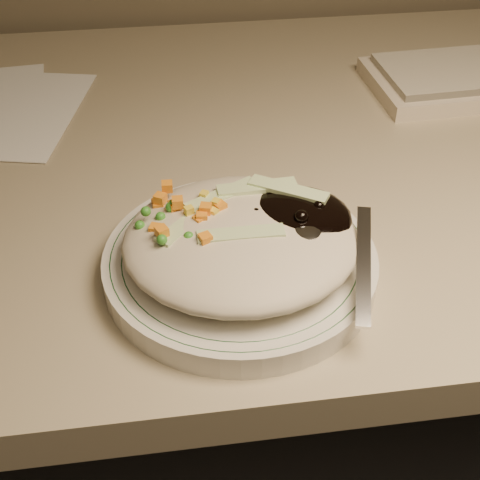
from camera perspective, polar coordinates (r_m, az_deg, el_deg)
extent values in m
cube|color=gray|center=(0.76, 3.07, 7.18)|extent=(1.40, 0.70, 0.04)
cylinder|color=silver|center=(0.56, 0.00, -2.06)|extent=(0.23, 0.23, 0.02)
torus|color=#144723|center=(0.56, 0.00, -1.28)|extent=(0.22, 0.22, 0.00)
torus|color=#144723|center=(0.56, 0.00, -1.28)|extent=(0.20, 0.20, 0.00)
ellipsoid|color=#B3A991|center=(0.54, 0.07, 0.01)|extent=(0.19, 0.18, 0.04)
ellipsoid|color=black|center=(0.55, 4.48, 1.78)|extent=(0.10, 0.09, 0.03)
ellipsoid|color=orange|center=(0.55, -4.87, 1.06)|extent=(0.08, 0.08, 0.02)
sphere|color=black|center=(0.54, 1.38, 2.19)|extent=(0.01, 0.01, 0.01)
sphere|color=black|center=(0.55, 4.25, 2.81)|extent=(0.01, 0.01, 0.01)
sphere|color=black|center=(0.55, 6.74, 2.88)|extent=(0.01, 0.01, 0.01)
sphere|color=black|center=(0.56, 5.71, 3.14)|extent=(0.01, 0.01, 0.01)
sphere|color=black|center=(0.53, 5.25, 1.95)|extent=(0.01, 0.01, 0.01)
sphere|color=black|center=(0.55, 4.14, 2.36)|extent=(0.01, 0.01, 0.01)
sphere|color=black|center=(0.56, 5.05, 3.10)|extent=(0.01, 0.01, 0.01)
cube|color=orange|center=(0.54, -5.35, 3.21)|extent=(0.01, 0.01, 0.01)
cube|color=orange|center=(0.53, -3.48, 1.05)|extent=(0.01, 0.01, 0.01)
cube|color=orange|center=(0.56, -6.82, 3.53)|extent=(0.01, 0.01, 0.01)
cube|color=orange|center=(0.54, -2.95, 2.66)|extent=(0.01, 0.01, 0.01)
cube|color=orange|center=(0.53, -3.27, 1.96)|extent=(0.01, 0.01, 0.01)
cube|color=orange|center=(0.57, -7.00, 3.10)|extent=(0.01, 0.01, 0.01)
cube|color=orange|center=(0.55, -5.59, 2.92)|extent=(0.01, 0.01, 0.01)
cube|color=orange|center=(0.53, -3.44, 1.66)|extent=(0.01, 0.01, 0.01)
cube|color=orange|center=(0.54, -1.72, 2.82)|extent=(0.01, 0.01, 0.01)
cube|color=orange|center=(0.56, -6.24, 4.56)|extent=(0.01, 0.01, 0.01)
cube|color=orange|center=(0.52, -6.69, 0.71)|extent=(0.01, 0.01, 0.01)
cube|color=orange|center=(0.51, -2.98, 0.08)|extent=(0.01, 0.01, 0.01)
cube|color=orange|center=(0.53, -7.21, 0.88)|extent=(0.01, 0.01, 0.01)
cube|color=orange|center=(0.56, -6.90, 2.85)|extent=(0.01, 0.01, 0.01)
sphere|color=#388C28|center=(0.54, -3.38, 2.15)|extent=(0.01, 0.01, 0.01)
sphere|color=#388C28|center=(0.51, -6.68, 0.03)|extent=(0.01, 0.01, 0.01)
sphere|color=#388C28|center=(0.54, -6.80, 1.98)|extent=(0.01, 0.01, 0.01)
sphere|color=#388C28|center=(0.54, -8.05, 2.43)|extent=(0.01, 0.01, 0.01)
sphere|color=#388C28|center=(0.55, -3.74, 2.40)|extent=(0.01, 0.01, 0.01)
sphere|color=#388C28|center=(0.53, -2.71, 0.10)|extent=(0.01, 0.01, 0.01)
sphere|color=#388C28|center=(0.54, -4.93, 1.47)|extent=(0.01, 0.01, 0.01)
sphere|color=#388C28|center=(0.53, -5.51, 0.10)|extent=(0.01, 0.01, 0.01)
sphere|color=#388C28|center=(0.54, -8.55, 1.23)|extent=(0.01, 0.01, 0.01)
sphere|color=#388C28|center=(0.55, -5.74, 3.04)|extent=(0.01, 0.01, 0.01)
sphere|color=#388C28|center=(0.55, -5.96, 2.82)|extent=(0.01, 0.01, 0.01)
sphere|color=#388C28|center=(0.53, -6.66, 0.86)|extent=(0.01, 0.01, 0.01)
sphere|color=#388C28|center=(0.52, -4.40, 0.29)|extent=(0.01, 0.01, 0.01)
sphere|color=#388C28|center=(0.56, -1.50, 3.50)|extent=(0.01, 0.01, 0.01)
cube|color=yellow|center=(0.55, -3.87, 2.40)|extent=(0.01, 0.01, 0.01)
cube|color=yellow|center=(0.54, -2.26, 2.33)|extent=(0.01, 0.01, 0.01)
cube|color=yellow|center=(0.55, -5.01, 2.47)|extent=(0.01, 0.01, 0.01)
cube|color=yellow|center=(0.54, -4.37, 2.51)|extent=(0.01, 0.01, 0.01)
cube|color=yellow|center=(0.54, -4.90, 1.33)|extent=(0.01, 0.01, 0.01)
cube|color=yellow|center=(0.54, -2.08, 3.14)|extent=(0.01, 0.01, 0.01)
cube|color=yellow|center=(0.56, -3.07, 3.81)|extent=(0.01, 0.01, 0.01)
cube|color=yellow|center=(0.54, -3.89, 1.34)|extent=(0.01, 0.01, 0.01)
cube|color=#B2D18C|center=(0.56, -1.51, 3.83)|extent=(0.07, 0.05, 0.00)
cube|color=#B2D18C|center=(0.56, 1.46, 4.53)|extent=(0.07, 0.02, 0.00)
cube|color=#B2D18C|center=(0.53, -4.33, 1.54)|extent=(0.06, 0.06, 0.00)
cube|color=#B2D18C|center=(0.56, 4.16, 4.31)|extent=(0.07, 0.05, 0.00)
cube|color=#B2D18C|center=(0.53, 0.69, 0.63)|extent=(0.07, 0.02, 0.00)
cube|color=#B2D18C|center=(0.52, 0.09, 0.50)|extent=(0.07, 0.02, 0.00)
ellipsoid|color=silver|center=(0.53, 5.30, 1.06)|extent=(0.05, 0.05, 0.01)
cube|color=silver|center=(0.52, 10.49, -2.01)|extent=(0.04, 0.11, 0.03)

